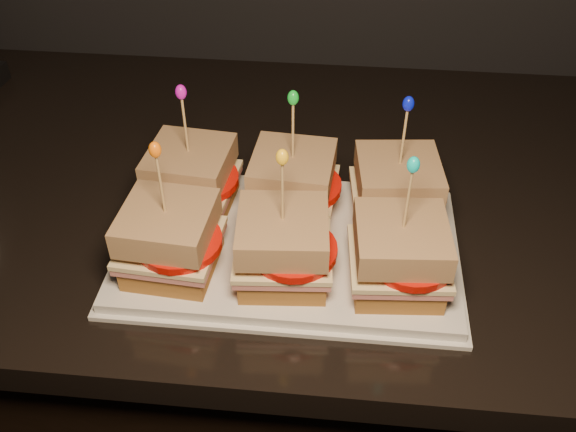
# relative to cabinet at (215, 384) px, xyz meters

# --- Properties ---
(cabinet) EXTENTS (2.53, 0.62, 0.90)m
(cabinet) POSITION_rel_cabinet_xyz_m (0.00, 0.00, 0.00)
(cabinet) COLOR black
(cabinet) RESTS_ON ground
(granite_slab) EXTENTS (2.57, 0.66, 0.04)m
(granite_slab) POSITION_rel_cabinet_xyz_m (0.00, 0.00, 0.47)
(granite_slab) COLOR black
(granite_slab) RESTS_ON cabinet
(platter) EXTENTS (0.38, 0.23, 0.02)m
(platter) POSITION_rel_cabinet_xyz_m (0.15, -0.14, 0.49)
(platter) COLOR silver
(platter) RESTS_ON granite_slab
(platter_rim) EXTENTS (0.39, 0.25, 0.01)m
(platter_rim) POSITION_rel_cabinet_xyz_m (0.15, -0.14, 0.49)
(platter_rim) COLOR silver
(platter_rim) RESTS_ON granite_slab
(sandwich_0_bread_bot) EXTENTS (0.10, 0.10, 0.02)m
(sandwich_0_bread_bot) POSITION_rel_cabinet_xyz_m (0.03, -0.09, 0.52)
(sandwich_0_bread_bot) COLOR brown
(sandwich_0_bread_bot) RESTS_ON platter
(sandwich_0_ham) EXTENTS (0.11, 0.10, 0.01)m
(sandwich_0_ham) POSITION_rel_cabinet_xyz_m (0.03, -0.09, 0.53)
(sandwich_0_ham) COLOR #CB6D69
(sandwich_0_ham) RESTS_ON sandwich_0_bread_bot
(sandwich_0_cheese) EXTENTS (0.11, 0.11, 0.01)m
(sandwich_0_cheese) POSITION_rel_cabinet_xyz_m (0.03, -0.09, 0.54)
(sandwich_0_cheese) COLOR beige
(sandwich_0_cheese) RESTS_ON sandwich_0_ham
(sandwich_0_tomato) EXTENTS (0.09, 0.09, 0.01)m
(sandwich_0_tomato) POSITION_rel_cabinet_xyz_m (0.04, -0.09, 0.55)
(sandwich_0_tomato) COLOR red
(sandwich_0_tomato) RESTS_ON sandwich_0_cheese
(sandwich_0_bread_top) EXTENTS (0.10, 0.10, 0.03)m
(sandwich_0_bread_top) POSITION_rel_cabinet_xyz_m (0.03, -0.09, 0.57)
(sandwich_0_bread_top) COLOR brown
(sandwich_0_bread_top) RESTS_ON sandwich_0_tomato
(sandwich_0_pick) EXTENTS (0.00, 0.00, 0.09)m
(sandwich_0_pick) POSITION_rel_cabinet_xyz_m (0.03, -0.09, 0.61)
(sandwich_0_pick) COLOR tan
(sandwich_0_pick) RESTS_ON sandwich_0_bread_top
(sandwich_0_frill) EXTENTS (0.01, 0.01, 0.02)m
(sandwich_0_frill) POSITION_rel_cabinet_xyz_m (0.03, -0.09, 0.66)
(sandwich_0_frill) COLOR #C00EA8
(sandwich_0_frill) RESTS_ON sandwich_0_pick
(sandwich_1_bread_bot) EXTENTS (0.10, 0.10, 0.02)m
(sandwich_1_bread_bot) POSITION_rel_cabinet_xyz_m (0.15, -0.09, 0.52)
(sandwich_1_bread_bot) COLOR brown
(sandwich_1_bread_bot) RESTS_ON platter
(sandwich_1_ham) EXTENTS (0.10, 0.10, 0.01)m
(sandwich_1_ham) POSITION_rel_cabinet_xyz_m (0.15, -0.09, 0.53)
(sandwich_1_ham) COLOR #CB6D69
(sandwich_1_ham) RESTS_ON sandwich_1_bread_bot
(sandwich_1_cheese) EXTENTS (0.11, 0.10, 0.01)m
(sandwich_1_cheese) POSITION_rel_cabinet_xyz_m (0.15, -0.09, 0.54)
(sandwich_1_cheese) COLOR beige
(sandwich_1_cheese) RESTS_ON sandwich_1_ham
(sandwich_1_tomato) EXTENTS (0.09, 0.09, 0.01)m
(sandwich_1_tomato) POSITION_rel_cabinet_xyz_m (0.16, -0.09, 0.55)
(sandwich_1_tomato) COLOR red
(sandwich_1_tomato) RESTS_ON sandwich_1_cheese
(sandwich_1_bread_top) EXTENTS (0.10, 0.10, 0.03)m
(sandwich_1_bread_top) POSITION_rel_cabinet_xyz_m (0.15, -0.09, 0.57)
(sandwich_1_bread_top) COLOR brown
(sandwich_1_bread_top) RESTS_ON sandwich_1_tomato
(sandwich_1_pick) EXTENTS (0.00, 0.00, 0.09)m
(sandwich_1_pick) POSITION_rel_cabinet_xyz_m (0.15, -0.09, 0.61)
(sandwich_1_pick) COLOR tan
(sandwich_1_pick) RESTS_ON sandwich_1_bread_top
(sandwich_1_frill) EXTENTS (0.01, 0.01, 0.02)m
(sandwich_1_frill) POSITION_rel_cabinet_xyz_m (0.15, -0.09, 0.66)
(sandwich_1_frill) COLOR green
(sandwich_1_frill) RESTS_ON sandwich_1_pick
(sandwich_2_bread_bot) EXTENTS (0.10, 0.10, 0.02)m
(sandwich_2_bread_bot) POSITION_rel_cabinet_xyz_m (0.27, -0.09, 0.52)
(sandwich_2_bread_bot) COLOR brown
(sandwich_2_bread_bot) RESTS_ON platter
(sandwich_2_ham) EXTENTS (0.11, 0.10, 0.01)m
(sandwich_2_ham) POSITION_rel_cabinet_xyz_m (0.27, -0.09, 0.53)
(sandwich_2_ham) COLOR #CB6D69
(sandwich_2_ham) RESTS_ON sandwich_2_bread_bot
(sandwich_2_cheese) EXTENTS (0.11, 0.11, 0.01)m
(sandwich_2_cheese) POSITION_rel_cabinet_xyz_m (0.27, -0.09, 0.54)
(sandwich_2_cheese) COLOR beige
(sandwich_2_cheese) RESTS_ON sandwich_2_ham
(sandwich_2_tomato) EXTENTS (0.09, 0.09, 0.01)m
(sandwich_2_tomato) POSITION_rel_cabinet_xyz_m (0.28, -0.09, 0.55)
(sandwich_2_tomato) COLOR red
(sandwich_2_tomato) RESTS_ON sandwich_2_cheese
(sandwich_2_bread_top) EXTENTS (0.10, 0.10, 0.03)m
(sandwich_2_bread_top) POSITION_rel_cabinet_xyz_m (0.27, -0.09, 0.57)
(sandwich_2_bread_top) COLOR brown
(sandwich_2_bread_top) RESTS_ON sandwich_2_tomato
(sandwich_2_pick) EXTENTS (0.00, 0.00, 0.09)m
(sandwich_2_pick) POSITION_rel_cabinet_xyz_m (0.27, -0.09, 0.61)
(sandwich_2_pick) COLOR tan
(sandwich_2_pick) RESTS_ON sandwich_2_bread_top
(sandwich_2_frill) EXTENTS (0.01, 0.01, 0.02)m
(sandwich_2_frill) POSITION_rel_cabinet_xyz_m (0.27, -0.09, 0.66)
(sandwich_2_frill) COLOR #0914CF
(sandwich_2_frill) RESTS_ON sandwich_2_pick
(sandwich_3_bread_bot) EXTENTS (0.10, 0.10, 0.02)m
(sandwich_3_bread_bot) POSITION_rel_cabinet_xyz_m (0.03, -0.20, 0.52)
(sandwich_3_bread_bot) COLOR brown
(sandwich_3_bread_bot) RESTS_ON platter
(sandwich_3_ham) EXTENTS (0.11, 0.10, 0.01)m
(sandwich_3_ham) POSITION_rel_cabinet_xyz_m (0.03, -0.20, 0.53)
(sandwich_3_ham) COLOR #CB6D69
(sandwich_3_ham) RESTS_ON sandwich_3_bread_bot
(sandwich_3_cheese) EXTENTS (0.11, 0.10, 0.01)m
(sandwich_3_cheese) POSITION_rel_cabinet_xyz_m (0.03, -0.20, 0.54)
(sandwich_3_cheese) COLOR beige
(sandwich_3_cheese) RESTS_ON sandwich_3_ham
(sandwich_3_tomato) EXTENTS (0.09, 0.09, 0.01)m
(sandwich_3_tomato) POSITION_rel_cabinet_xyz_m (0.04, -0.20, 0.55)
(sandwich_3_tomato) COLOR red
(sandwich_3_tomato) RESTS_ON sandwich_3_cheese
(sandwich_3_bread_top) EXTENTS (0.10, 0.10, 0.03)m
(sandwich_3_bread_top) POSITION_rel_cabinet_xyz_m (0.03, -0.20, 0.57)
(sandwich_3_bread_top) COLOR brown
(sandwich_3_bread_top) RESTS_ON sandwich_3_tomato
(sandwich_3_pick) EXTENTS (0.00, 0.00, 0.09)m
(sandwich_3_pick) POSITION_rel_cabinet_xyz_m (0.03, -0.20, 0.61)
(sandwich_3_pick) COLOR tan
(sandwich_3_pick) RESTS_ON sandwich_3_bread_top
(sandwich_3_frill) EXTENTS (0.01, 0.01, 0.02)m
(sandwich_3_frill) POSITION_rel_cabinet_xyz_m (0.03, -0.20, 0.66)
(sandwich_3_frill) COLOR orange
(sandwich_3_frill) RESTS_ON sandwich_3_pick
(sandwich_4_bread_bot) EXTENTS (0.10, 0.10, 0.02)m
(sandwich_4_bread_bot) POSITION_rel_cabinet_xyz_m (0.15, -0.20, 0.52)
(sandwich_4_bread_bot) COLOR brown
(sandwich_4_bread_bot) RESTS_ON platter
(sandwich_4_ham) EXTENTS (0.11, 0.10, 0.01)m
(sandwich_4_ham) POSITION_rel_cabinet_xyz_m (0.15, -0.20, 0.53)
(sandwich_4_ham) COLOR #CB6D69
(sandwich_4_ham) RESTS_ON sandwich_4_bread_bot
(sandwich_4_cheese) EXTENTS (0.11, 0.10, 0.01)m
(sandwich_4_cheese) POSITION_rel_cabinet_xyz_m (0.15, -0.20, 0.54)
(sandwich_4_cheese) COLOR beige
(sandwich_4_cheese) RESTS_ON sandwich_4_ham
(sandwich_4_tomato) EXTENTS (0.09, 0.09, 0.01)m
(sandwich_4_tomato) POSITION_rel_cabinet_xyz_m (0.16, -0.20, 0.55)
(sandwich_4_tomato) COLOR red
(sandwich_4_tomato) RESTS_ON sandwich_4_cheese
(sandwich_4_bread_top) EXTENTS (0.10, 0.10, 0.03)m
(sandwich_4_bread_top) POSITION_rel_cabinet_xyz_m (0.15, -0.20, 0.57)
(sandwich_4_bread_top) COLOR brown
(sandwich_4_bread_top) RESTS_ON sandwich_4_tomato
(sandwich_4_pick) EXTENTS (0.00, 0.00, 0.09)m
(sandwich_4_pick) POSITION_rel_cabinet_xyz_m (0.15, -0.20, 0.61)
(sandwich_4_pick) COLOR tan
(sandwich_4_pick) RESTS_ON sandwich_4_bread_top
(sandwich_4_frill) EXTENTS (0.01, 0.01, 0.02)m
(sandwich_4_frill) POSITION_rel_cabinet_xyz_m (0.15, -0.20, 0.66)
(sandwich_4_frill) COLOR yellow
(sandwich_4_frill) RESTS_ON sandwich_4_pick
(sandwich_5_bread_bot) EXTENTS (0.10, 0.10, 0.02)m
(sandwich_5_bread_bot) POSITION_rel_cabinet_xyz_m (0.27, -0.20, 0.52)
(sandwich_5_bread_bot) COLOR brown
(sandwich_5_bread_bot) RESTS_ON platter
(sandwich_5_ham) EXTENTS (0.11, 0.10, 0.01)m
(sandwich_5_ham) POSITION_rel_cabinet_xyz_m (0.27, -0.20, 0.53)
(sandwich_5_ham) COLOR #CB6D69
(sandwich_5_ham) RESTS_ON sandwich_5_bread_bot
(sandwich_5_cheese) EXTENTS (0.11, 0.10, 0.01)m
(sandwich_5_cheese) POSITION_rel_cabinet_xyz_m (0.27, -0.20, 0.54)
(sandwich_5_cheese) COLOR beige
(sandwich_5_cheese) RESTS_ON sandwich_5_ham
(sandwich_5_tomato) EXTENTS (0.09, 0.09, 0.01)m
(sandwich_5_tomato) POSITION_rel_cabinet_xyz_m (0.28, -0.20, 0.55)
(sandwich_5_tomato) COLOR red
(sandwich_5_tomato) RESTS_ON sandwich_5_cheese
(sandwich_5_bread_top) EXTENTS (0.10, 0.10, 0.03)m
(sandwich_5_bread_top) POSITION_rel_cabinet_xyz_m (0.27, -0.20, 0.57)
(sandwich_5_bread_top) COLOR brown
(sandwich_5_bread_top) RESTS_ON sandwich_5_tomato
(sandwich_5_pick) EXTENTS (0.00, 0.00, 0.09)m
(sandwich_5_pick) POSITION_rel_cabinet_xyz_m (0.27, -0.20, 0.61)
(sandwich_5_pick) COLOR tan
(sandwich_5_pick) RESTS_ON sandwich_5_bread_top
(sandwich_5_frill) EXTENTS (0.01, 0.01, 0.02)m
(sandwich_5_frill) POSITION_rel_cabinet_xyz_m (0.27, -0.20, 0.66)
(sandwich_5_frill) COLOR #09C2B7
(sandwich_5_frill) RESTS_ON sandwich_5_pick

